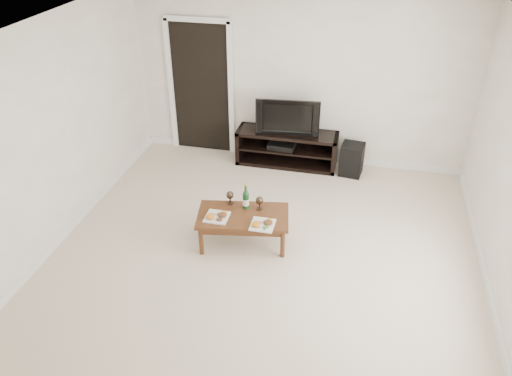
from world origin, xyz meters
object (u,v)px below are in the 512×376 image
at_px(media_console, 287,148).
at_px(coffee_table, 243,229).
at_px(television, 288,115).
at_px(subwoofer, 352,159).

height_order(media_console, coffee_table, media_console).
relative_size(television, subwoofer, 1.95).
bearing_deg(subwoofer, television, -177.35).
height_order(media_console, subwoofer, media_console).
xyz_separation_m(television, subwoofer, (1.00, -0.08, -0.58)).
bearing_deg(media_console, subwoofer, -4.54).
relative_size(subwoofer, coffee_table, 0.45).
bearing_deg(media_console, coffee_table, -94.54).
xyz_separation_m(media_console, coffee_table, (-0.17, -2.10, -0.07)).
bearing_deg(television, media_console, 0.00).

